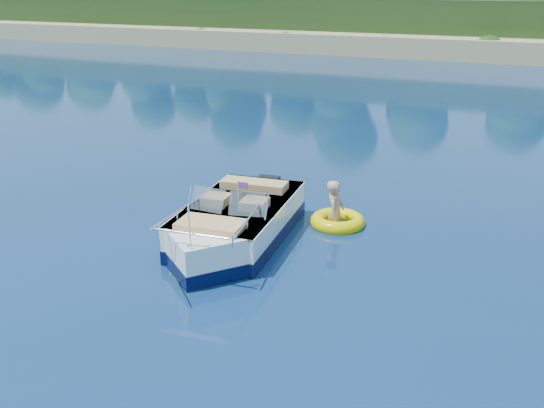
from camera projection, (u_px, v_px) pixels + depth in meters
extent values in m
plane|color=#092042|center=(245.00, 249.00, 12.85)|extent=(160.00, 160.00, 0.00)
cube|color=tan|center=(474.00, 50.00, 45.15)|extent=(170.00, 8.00, 2.00)
cube|color=black|center=(504.00, 22.00, 68.06)|extent=(170.00, 56.00, 6.00)
cylinder|color=#332111|center=(40.00, 5.00, 64.26)|extent=(0.44, 0.44, 2.80)
cylinder|color=#332111|center=(268.00, 8.00, 53.34)|extent=(0.44, 0.44, 3.20)
cylinder|color=#332111|center=(484.00, 8.00, 47.60)|extent=(0.44, 0.44, 3.60)
cube|color=white|center=(240.00, 224.00, 13.36)|extent=(2.34, 3.87, 1.02)
cube|color=white|center=(208.00, 256.00, 11.81)|extent=(1.94, 1.94, 1.02)
cube|color=black|center=(240.00, 230.00, 13.41)|extent=(2.38, 3.91, 0.29)
cube|color=black|center=(208.00, 263.00, 11.86)|extent=(1.97, 1.97, 0.29)
cube|color=tan|center=(244.00, 208.00, 13.52)|extent=(1.83, 2.73, 0.10)
cube|color=white|center=(239.00, 204.00, 13.19)|extent=(2.38, 3.88, 0.06)
cube|color=black|center=(268.00, 194.00, 15.15)|extent=(0.57, 0.40, 0.88)
cube|color=#8C9EA5|center=(208.00, 199.00, 12.61)|extent=(0.77, 0.28, 0.47)
cube|color=#8C9EA5|center=(247.00, 204.00, 12.36)|extent=(0.80, 0.44, 0.47)
cube|color=tan|center=(216.00, 204.00, 13.09)|extent=(0.59, 0.59, 0.39)
cube|color=tan|center=(255.00, 208.00, 12.84)|extent=(0.59, 0.59, 0.39)
cube|color=tan|center=(254.00, 189.00, 14.05)|extent=(1.57, 0.70, 0.37)
cube|color=tan|center=(211.00, 229.00, 11.80)|extent=(1.36, 0.87, 0.33)
cylinder|color=white|center=(189.00, 226.00, 10.83)|extent=(0.03, 0.03, 0.83)
cube|color=red|center=(243.00, 185.00, 12.25)|extent=(0.21, 0.04, 0.14)
cube|color=silver|center=(189.00, 247.00, 10.92)|extent=(0.10, 0.07, 0.05)
cylinder|color=yellow|center=(175.00, 279.00, 10.83)|extent=(0.49, 0.95, 0.75)
torus|color=#F7E100|center=(337.00, 221.00, 14.08)|extent=(1.61, 1.61, 0.34)
torus|color=#BB1909|center=(337.00, 221.00, 14.07)|extent=(1.32, 1.32, 0.11)
imported|color=tan|center=(335.00, 226.00, 14.06)|extent=(0.47, 0.90, 1.70)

